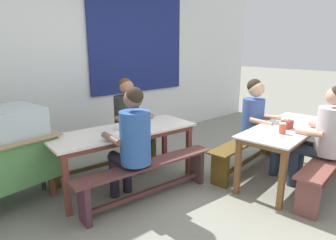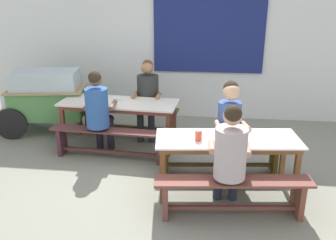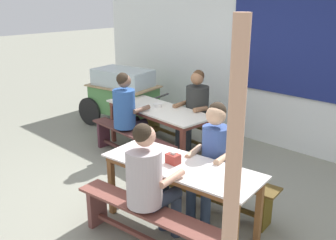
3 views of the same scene
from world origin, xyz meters
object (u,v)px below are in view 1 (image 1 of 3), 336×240
Objects in this scene: bench_far_back at (107,149)px; person_left_back_turned at (132,139)px; bench_near_back at (248,149)px; tissue_box at (287,124)px; person_right_near_table at (258,119)px; condiment_jar at (282,128)px; person_center_facing at (129,117)px; soup_bowl at (120,127)px; bench_far_front at (148,175)px; bench_near_front at (328,168)px; person_near_front at (326,133)px; dining_table_far at (124,135)px; dining_table_near at (287,132)px.

person_left_back_turned is at bearing -102.93° from bench_far_back.
tissue_box reaches higher than bench_near_back.
person_left_back_turned is 1.92m from person_right_near_table.
bench_far_back is 2.34m from condiment_jar.
person_center_facing is 9.38× the size of soup_bowl.
tissue_box is (1.60, -0.79, 0.47)m from bench_far_front.
bench_far_front is at bearing 143.75° from bench_near_front.
person_near_front reaches higher than bench_near_back.
bench_near_back is at bearing -9.85° from person_left_back_turned.
person_center_facing reaches higher than bench_far_back.
soup_bowl is (-0.07, -0.49, 0.44)m from bench_far_back.
person_near_front is 2.25m from person_left_back_turned.
dining_table_far is 1.43× the size of person_near_front.
tissue_box is at bearing -40.03° from dining_table_far.
dining_table_far is 14.26× the size of condiment_jar.
dining_table_far and dining_table_near have the same top height.
bench_near_back is 1.31× the size of person_left_back_turned.
dining_table_far is 1.89m from person_right_near_table.
soup_bowl is at bearing -135.25° from person_center_facing.
person_center_facing reaches higher than bench_far_front.
soup_bowl is at bearing 89.72° from bench_far_front.
dining_table_near is 1.02× the size of bench_far_back.
person_center_facing is (0.38, 0.44, 0.09)m from dining_table_far.
person_near_front is 0.99× the size of person_left_back_turned.
person_center_facing reaches higher than person_right_near_table.
person_center_facing is 1.83m from person_right_near_table.
person_near_front is 9.94× the size of condiment_jar.
condiment_jar reaches higher than bench_far_back.
bench_far_back is 12.47× the size of soup_bowl.
condiment_jar reaches higher than soup_bowl.
person_left_back_turned reaches higher than dining_table_near.
person_center_facing is at bearing -13.09° from bench_far_back.
bench_far_back is at bearing 125.80° from bench_near_front.
person_right_near_table is at bearing -30.52° from bench_near_back.
bench_far_front and bench_near_front have the same top height.
person_right_near_table is at bearing -11.20° from person_left_back_turned.
dining_table_near is at bearing -24.27° from bench_far_front.
bench_far_back is at bearing 125.61° from person_near_front.
person_near_front is at bearing -77.95° from tissue_box.
dining_table_far is 1.45× the size of person_right_near_table.
dining_table_far is at bearing -130.95° from person_center_facing.
dining_table_near is 12.76× the size of soup_bowl.
person_left_back_turned is 9.50× the size of tissue_box.
condiment_jar is at bearing -46.76° from dining_table_far.
person_right_near_table reaches higher than bench_near_front.
person_right_near_table is at bearing 83.66° from dining_table_near.
dining_table_near is 1.37× the size of person_right_near_table.
dining_table_far is 1.08× the size of bench_near_front.
condiment_jar is (-0.26, -0.07, 0.01)m from tissue_box.
soup_bowl is (0.16, 0.48, 0.00)m from person_left_back_turned.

